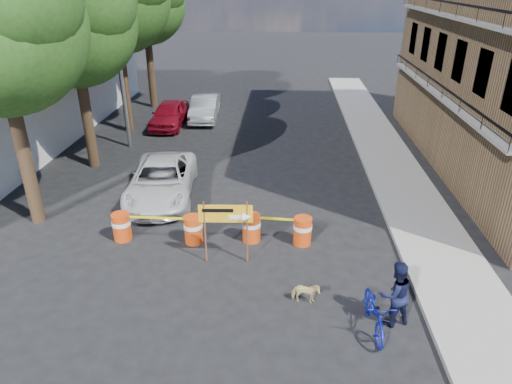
# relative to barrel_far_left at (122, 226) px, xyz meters

# --- Properties ---
(ground) EXTENTS (120.00, 120.00, 0.00)m
(ground) POSITION_rel_barrel_far_left_xyz_m (3.54, -0.98, -0.47)
(ground) COLOR black
(ground) RESTS_ON ground
(sidewalk_east) EXTENTS (2.40, 40.00, 0.15)m
(sidewalk_east) POSITION_rel_barrel_far_left_xyz_m (9.74, 5.02, -0.40)
(sidewalk_east) COLOR gray
(sidewalk_east) RESTS_ON ground
(tree_mid_a) EXTENTS (5.25, 5.00, 8.68)m
(tree_mid_a) POSITION_rel_barrel_far_left_xyz_m (-3.20, 6.02, 5.53)
(tree_mid_a) COLOR #332316
(tree_mid_a) RESTS_ON ground
(tree_far) EXTENTS (5.04, 4.80, 8.84)m
(tree_far) POSITION_rel_barrel_far_left_xyz_m (-3.20, 16.02, 5.74)
(tree_far) COLOR #332316
(tree_far) RESTS_ON ground
(streetlamp) EXTENTS (1.25, 0.18, 8.00)m
(streetlamp) POSITION_rel_barrel_far_left_xyz_m (-2.40, 8.52, 3.90)
(streetlamp) COLOR gray
(streetlamp) RESTS_ON ground
(barrel_far_left) EXTENTS (0.58, 0.58, 0.90)m
(barrel_far_left) POSITION_rel_barrel_far_left_xyz_m (0.00, 0.00, 0.00)
(barrel_far_left) COLOR #C43B0B
(barrel_far_left) RESTS_ON ground
(barrel_mid_left) EXTENTS (0.58, 0.58, 0.90)m
(barrel_mid_left) POSITION_rel_barrel_far_left_xyz_m (2.28, -0.03, 0.00)
(barrel_mid_left) COLOR #C43B0B
(barrel_mid_left) RESTS_ON ground
(barrel_mid_right) EXTENTS (0.58, 0.58, 0.90)m
(barrel_mid_right) POSITION_rel_barrel_far_left_xyz_m (4.07, 0.18, 0.00)
(barrel_mid_right) COLOR #C43B0B
(barrel_mid_right) RESTS_ON ground
(barrel_far_right) EXTENTS (0.58, 0.58, 0.90)m
(barrel_far_right) POSITION_rel_barrel_far_left_xyz_m (5.66, 0.09, 0.00)
(barrel_far_right) COLOR #C43B0B
(barrel_far_right) RESTS_ON ground
(detour_sign) EXTENTS (1.52, 0.29, 1.96)m
(detour_sign) POSITION_rel_barrel_far_left_xyz_m (3.64, -1.02, 0.97)
(detour_sign) COLOR #592D19
(detour_sign) RESTS_ON ground
(pedestrian) EXTENTS (0.99, 0.88, 1.69)m
(pedestrian) POSITION_rel_barrel_far_left_xyz_m (7.69, -3.37, 0.37)
(pedestrian) COLOR black
(pedestrian) RESTS_ON ground
(bicycle) EXTENTS (0.69, 1.00, 1.86)m
(bicycle) POSITION_rel_barrel_far_left_xyz_m (7.22, -3.60, 0.46)
(bicycle) COLOR #1622B2
(bicycle) RESTS_ON ground
(dog) EXTENTS (0.73, 0.37, 0.60)m
(dog) POSITION_rel_barrel_far_left_xyz_m (5.65, -2.77, -0.17)
(dog) COLOR #DAC57D
(dog) RESTS_ON ground
(suv_white) EXTENTS (2.78, 5.17, 1.38)m
(suv_white) POSITION_rel_barrel_far_left_xyz_m (0.52, 3.10, 0.22)
(suv_white) COLOR silver
(suv_white) RESTS_ON ground
(sedan_red) EXTENTS (1.73, 4.10, 1.38)m
(sedan_red) POSITION_rel_barrel_far_left_xyz_m (-1.26, 11.91, 0.22)
(sedan_red) COLOR maroon
(sedan_red) RESTS_ON ground
(sedan_silver) EXTENTS (1.65, 4.22, 1.37)m
(sedan_silver) POSITION_rel_barrel_far_left_xyz_m (0.44, 13.41, 0.21)
(sedan_silver) COLOR #A3A6AA
(sedan_silver) RESTS_ON ground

